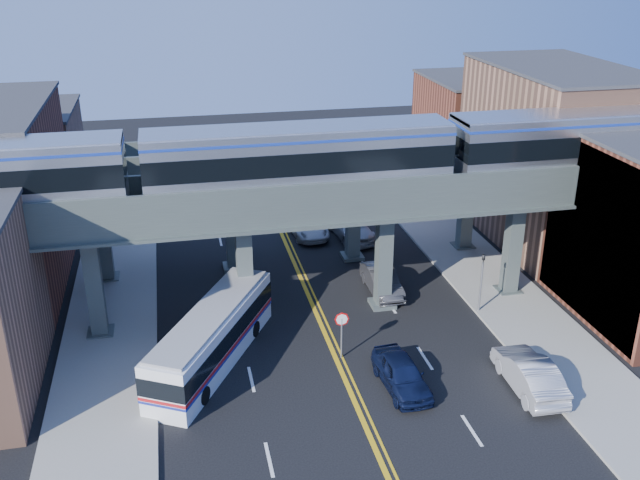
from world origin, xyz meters
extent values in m
plane|color=black|center=(0.00, 0.00, 0.00)|extent=(120.00, 120.00, 0.00)
cube|color=gray|center=(-11.50, 10.00, 0.08)|extent=(5.00, 70.00, 0.16)
cube|color=gray|center=(11.50, 10.00, 0.08)|extent=(5.00, 70.00, 0.16)
cube|color=#93634C|center=(-18.50, 29.00, 4.00)|extent=(8.00, 10.00, 8.00)
cube|color=#93634C|center=(18.50, 16.00, 6.00)|extent=(8.00, 14.00, 12.00)
cube|color=brown|center=(18.50, 29.00, 4.50)|extent=(8.00, 10.00, 9.00)
cube|color=teal|center=(14.55, 4.00, 4.75)|extent=(0.10, 9.50, 9.50)
cube|color=#46524F|center=(-12.00, 8.00, 3.00)|extent=(0.85, 0.85, 6.00)
cube|color=#46524F|center=(-4.00, 8.00, 3.00)|extent=(0.85, 0.85, 6.00)
cube|color=#46524F|center=(4.00, 8.00, 3.00)|extent=(0.85, 0.85, 6.00)
cube|color=#46524F|center=(12.00, 8.00, 3.00)|extent=(0.85, 0.85, 6.00)
cube|color=#414B46|center=(0.00, 8.00, 6.70)|extent=(52.00, 3.60, 1.40)
cube|color=#46524F|center=(-12.00, 15.00, 3.00)|extent=(0.85, 0.85, 6.00)
cube|color=#46524F|center=(-4.00, 15.00, 3.00)|extent=(0.85, 0.85, 6.00)
cube|color=#46524F|center=(4.00, 15.00, 3.00)|extent=(0.85, 0.85, 6.00)
cube|color=#46524F|center=(12.00, 15.00, 3.00)|extent=(0.85, 0.85, 6.00)
cube|color=#414B46|center=(0.00, 15.00, 6.70)|extent=(52.00, 3.60, 1.40)
cube|color=black|center=(-12.66, 8.00, 7.53)|extent=(2.34, 2.34, 0.27)
cube|color=black|center=(-6.05, 8.00, 7.53)|extent=(2.34, 2.34, 0.27)
cube|color=black|center=(4.29, 8.00, 7.53)|extent=(2.34, 2.34, 0.27)
cube|color=#A8ABB2|center=(-0.88, 8.00, 9.37)|extent=(16.15, 3.08, 3.40)
cube|color=black|center=(-0.88, 8.00, 9.52)|extent=(16.17, 3.14, 1.17)
cube|color=black|center=(10.90, 8.00, 7.53)|extent=(2.34, 2.34, 0.27)
cube|color=#A8ABB2|center=(16.07, 8.00, 9.37)|extent=(16.15, 3.08, 3.40)
cube|color=black|center=(16.07, 8.00, 9.52)|extent=(16.17, 3.14, 1.17)
cylinder|color=slate|center=(0.30, 3.00, 1.15)|extent=(0.09, 0.09, 2.30)
cylinder|color=red|center=(0.30, 3.00, 2.25)|extent=(0.76, 0.04, 0.76)
cylinder|color=slate|center=(9.20, 6.00, 1.60)|extent=(0.12, 0.12, 3.20)
imported|color=black|center=(9.20, 6.00, 3.65)|extent=(0.15, 0.18, 0.90)
cube|color=white|center=(-6.17, 4.00, 1.38)|extent=(7.17, 10.44, 2.75)
cube|color=black|center=(-6.17, 4.00, 1.73)|extent=(7.24, 10.50, 0.93)
cube|color=#B21419|center=(-6.17, 4.00, 1.11)|extent=(7.23, 10.50, 0.16)
cylinder|color=black|center=(-7.82, 1.02, 0.44)|extent=(2.54, 1.94, 0.89)
cylinder|color=black|center=(-4.73, 6.61, 0.44)|extent=(2.54, 1.94, 0.89)
imported|color=black|center=(2.47, -0.20, 0.77)|extent=(2.10, 4.65, 1.55)
imported|color=#2F2F31|center=(4.47, 9.67, 0.76)|extent=(1.64, 4.64, 1.53)
imported|color=silver|center=(1.80, 19.68, 0.69)|extent=(2.74, 5.17, 1.38)
imported|color=#AAABAF|center=(4.79, 18.68, 0.82)|extent=(2.92, 5.85, 1.63)
imported|color=#ABAAAF|center=(8.39, -1.58, 0.85)|extent=(1.98, 5.21, 1.70)
camera|label=1|loc=(-7.43, -27.59, 19.92)|focal=40.00mm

